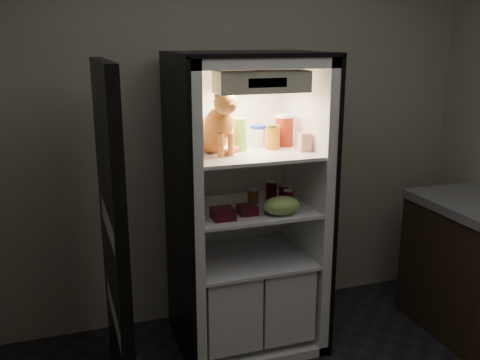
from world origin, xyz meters
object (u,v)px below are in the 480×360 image
object	(u,v)px
refrigerator	(245,226)
soda_can_a	(271,191)
cream_carton	(304,142)
grape_bag	(282,206)
soda_can_c	(288,199)
berry_box_left	(223,214)
pepper_jar	(284,130)
berry_box_right	(247,210)
condiment_jar	(253,196)
parmesan_shaker	(240,134)
salsa_jar	(273,137)
mayo_tub	(258,136)
soda_can_b	(284,194)
tabby_cat	(216,128)

from	to	relation	value
refrigerator	soda_can_a	distance (m)	0.28
cream_carton	grape_bag	size ratio (longest dim) A/B	0.50
soda_can_a	soda_can_c	distance (m)	0.17
grape_bag	berry_box_left	size ratio (longest dim) A/B	1.75
refrigerator	pepper_jar	world-z (taller)	refrigerator
grape_bag	berry_box_right	size ratio (longest dim) A/B	2.04
pepper_jar	berry_box_right	distance (m)	0.58
soda_can_c	condiment_jar	world-z (taller)	soda_can_c
parmesan_shaker	cream_carton	bearing A→B (deg)	-23.17
soda_can_c	berry_box_right	bearing A→B (deg)	-171.48
pepper_jar	soda_can_a	xyz separation A→B (m)	(-0.09, -0.01, -0.39)
parmesan_shaker	soda_can_a	distance (m)	0.45
salsa_jar	condiment_jar	xyz separation A→B (m)	(-0.11, 0.04, -0.38)
condiment_jar	pepper_jar	bearing A→B (deg)	8.45
mayo_tub	soda_can_c	bearing A→B (deg)	-59.76
salsa_jar	soda_can_a	xyz separation A→B (m)	(0.02, 0.06, -0.36)
condiment_jar	parmesan_shaker	bearing A→B (deg)	-171.16
soda_can_b	berry_box_right	bearing A→B (deg)	-154.75
mayo_tub	cream_carton	distance (m)	0.31
tabby_cat	soda_can_b	size ratio (longest dim) A/B	3.56
refrigerator	parmesan_shaker	xyz separation A→B (m)	(-0.04, -0.03, 0.60)
refrigerator	cream_carton	xyz separation A→B (m)	(0.31, -0.18, 0.55)
grape_bag	soda_can_a	bearing A→B (deg)	80.28
parmesan_shaker	pepper_jar	distance (m)	0.31
mayo_tub	berry_box_right	world-z (taller)	mayo_tub
tabby_cat	soda_can_b	distance (m)	0.62
refrigerator	parmesan_shaker	distance (m)	0.60
tabby_cat	parmesan_shaker	distance (m)	0.17
tabby_cat	condiment_jar	world-z (taller)	tabby_cat
cream_carton	soda_can_b	xyz separation A→B (m)	(-0.08, 0.11, -0.35)
soda_can_c	berry_box_left	distance (m)	0.45
soda_can_a	grape_bag	world-z (taller)	soda_can_a
parmesan_shaker	pepper_jar	size ratio (longest dim) A/B	0.99
cream_carton	soda_can_a	world-z (taller)	cream_carton
salsa_jar	berry_box_right	xyz separation A→B (m)	(-0.22, -0.15, -0.40)
refrigerator	condiment_jar	xyz separation A→B (m)	(0.05, -0.01, 0.20)
soda_can_a	tabby_cat	bearing A→B (deg)	-170.64
soda_can_c	berry_box_right	world-z (taller)	soda_can_c
pepper_jar	grape_bag	distance (m)	0.51
berry_box_left	salsa_jar	bearing A→B (deg)	26.15
condiment_jar	grape_bag	bearing A→B (deg)	-72.68
tabby_cat	cream_carton	bearing A→B (deg)	-28.07
mayo_tub	grape_bag	world-z (taller)	mayo_tub
cream_carton	berry_box_right	size ratio (longest dim) A/B	1.02
cream_carton	grape_bag	world-z (taller)	cream_carton
cream_carton	mayo_tub	bearing A→B (deg)	133.09
pepper_jar	soda_can_c	bearing A→B (deg)	-103.70
pepper_jar	grape_bag	world-z (taller)	pepper_jar
cream_carton	refrigerator	bearing A→B (deg)	150.49
mayo_tub	berry_box_left	distance (m)	0.58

